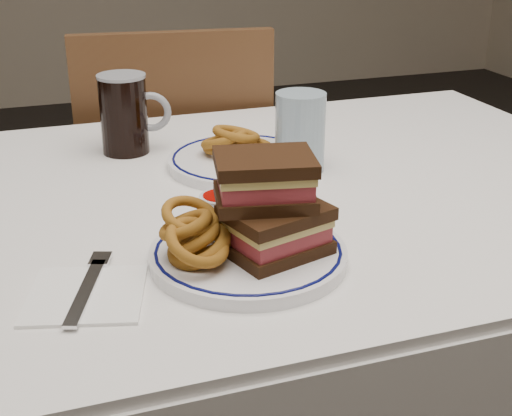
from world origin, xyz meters
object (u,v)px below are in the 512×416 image
object	(u,v)px
far_plate	(243,161)
reuben_sandwich	(270,205)
beer_mug	(125,113)
main_plate	(248,254)
chair_far	(175,199)

from	to	relation	value
far_plate	reuben_sandwich	bearing A→B (deg)	-102.47
far_plate	beer_mug	bearing A→B (deg)	141.34
main_plate	far_plate	xyz separation A→B (m)	(0.10, 0.32, 0.00)
reuben_sandwich	beer_mug	xyz separation A→B (m)	(-0.09, 0.46, -0.01)
chair_far	reuben_sandwich	size ratio (longest dim) A/B	6.43
reuben_sandwich	far_plate	xyz separation A→B (m)	(0.07, 0.33, -0.06)
main_plate	reuben_sandwich	world-z (taller)	reuben_sandwich
chair_far	beer_mug	world-z (taller)	chair_far
beer_mug	chair_far	bearing A→B (deg)	67.39
main_plate	beer_mug	xyz separation A→B (m)	(-0.07, 0.45, 0.06)
beer_mug	reuben_sandwich	bearing A→B (deg)	-78.60
chair_far	beer_mug	size ratio (longest dim) A/B	6.71
main_plate	far_plate	distance (m)	0.33
chair_far	far_plate	bearing A→B (deg)	-88.70
reuben_sandwich	beer_mug	bearing A→B (deg)	101.40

